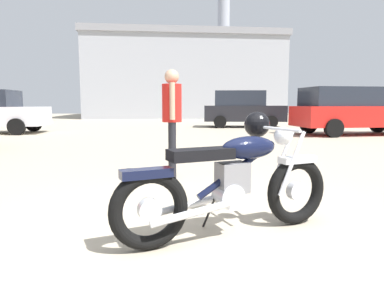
# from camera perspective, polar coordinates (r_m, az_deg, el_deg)

# --- Properties ---
(ground_plane) EXTENTS (80.00, 80.00, 0.00)m
(ground_plane) POSITION_cam_1_polar(r_m,az_deg,el_deg) (2.73, 3.90, -17.96)
(ground_plane) COLOR tan
(vintage_motorcycle) EXTENTS (2.01, 0.94, 1.07)m
(vintage_motorcycle) POSITION_cam_1_polar(r_m,az_deg,el_deg) (3.01, 7.03, -5.74)
(vintage_motorcycle) COLOR black
(vintage_motorcycle) RESTS_ON ground_plane
(bystander) EXTENTS (0.30, 0.46, 1.66)m
(bystander) POSITION_cam_1_polar(r_m,az_deg,el_deg) (5.31, -3.36, 5.39)
(bystander) COLOR black
(bystander) RESTS_ON ground_plane
(blue_hatchback_right) EXTENTS (4.80, 2.18, 1.74)m
(blue_hatchback_right) POSITION_cam_1_polar(r_m,az_deg,el_deg) (14.13, 25.59, 5.21)
(blue_hatchback_right) COLOR black
(blue_hatchback_right) RESTS_ON ground_plane
(red_hatchback_near) EXTENTS (4.11, 2.29, 1.78)m
(red_hatchback_near) POSITION_cam_1_polar(r_m,az_deg,el_deg) (17.19, 8.40, 5.85)
(red_hatchback_near) COLOR black
(red_hatchback_near) RESTS_ON ground_plane
(industrial_building) EXTENTS (16.35, 12.94, 14.89)m
(industrial_building) POSITION_cam_1_polar(r_m,az_deg,el_deg) (32.72, -1.74, 10.85)
(industrial_building) COLOR #9EA0A8
(industrial_building) RESTS_ON ground_plane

